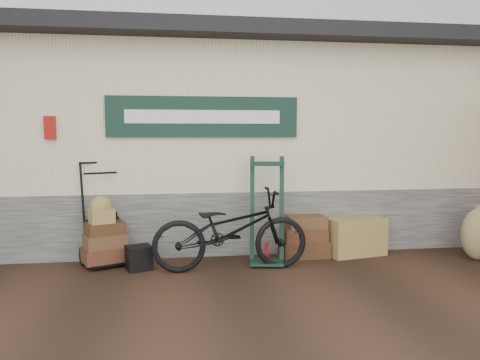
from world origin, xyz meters
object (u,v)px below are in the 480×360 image
Objects in this scene: suitcase_stack at (304,236)px; bicycle at (230,226)px; wicker_hamper at (353,235)px; porter_trolley at (102,212)px; green_barrow at (267,211)px; black_trunk at (139,258)px.

suitcase_stack is 0.34× the size of bicycle.
suitcase_stack reaches higher than wicker_hamper.
porter_trolley is at bearing 180.00° from wicker_hamper.
green_barrow reaches higher than porter_trolley.
green_barrow is 0.72× the size of bicycle.
wicker_hamper is at bearing 23.41° from green_barrow.
bicycle is at bearing -142.76° from green_barrow.
black_trunk is (-1.67, -0.07, -0.56)m from green_barrow.
porter_trolley is 2.19m from green_barrow.
green_barrow reaches higher than bicycle.
wicker_hamper is at bearing -23.00° from porter_trolley.
green_barrow is 0.60m from bicycle.
wicker_hamper is (1.32, 0.30, -0.44)m from green_barrow.
bicycle is (1.15, -0.19, 0.42)m from black_trunk.
bicycle is at bearing -41.64° from porter_trolley.
green_barrow is at bearing 2.48° from black_trunk.
green_barrow is at bearing -64.83° from bicycle.
green_barrow is 0.76m from suitcase_stack.
green_barrow is 1.74× the size of wicker_hamper.
suitcase_stack is at bearing 8.35° from black_trunk.
bicycle is at bearing -163.22° from wicker_hamper.
suitcase_stack is at bearing 34.62° from green_barrow.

